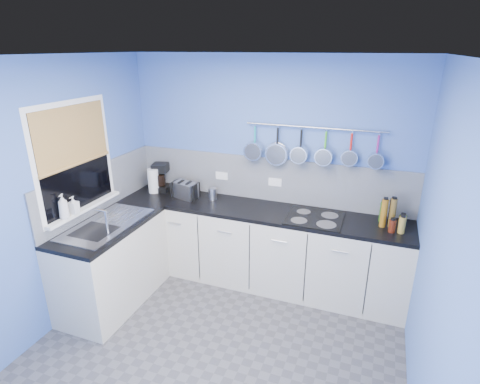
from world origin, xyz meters
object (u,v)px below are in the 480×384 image
Objects in this scene: soap_bottle_a at (63,206)px; paper_towel at (153,181)px; soap_bottle_b at (74,205)px; toaster at (185,190)px; canister at (213,194)px; coffee_maker at (160,177)px; hob at (315,218)px.

soap_bottle_a is 1.24m from paper_towel.
toaster is (0.62, 1.08, -0.14)m from soap_bottle_b.
canister is (0.32, 0.05, -0.02)m from toaster.
soap_bottle_b is at bearing -114.46° from coffee_maker.
soap_bottle_a is 0.13m from soap_bottle_b.
hob is (1.20, -0.13, -0.06)m from canister.
toaster is (0.62, 1.20, -0.18)m from soap_bottle_a.
paper_towel reaches higher than hob.
canister is (0.72, -0.05, -0.10)m from coffee_maker.
soap_bottle_b is at bearing -103.28° from toaster.
soap_bottle_b is 1.25× the size of canister.
paper_towel is at bearing -129.27° from coffee_maker.
coffee_maker is (0.22, 1.31, -0.10)m from soap_bottle_a.
toaster is at bearing 60.08° from soap_bottle_b.
canister is at bearing 2.38° from paper_towel.
soap_bottle_b reaches higher than paper_towel.
paper_towel is (0.18, 1.22, -0.12)m from soap_bottle_a.
toaster is (0.40, -0.11, -0.08)m from coffee_maker.
coffee_maker is 1.17× the size of toaster.
coffee_maker is 0.59× the size of hob.
soap_bottle_a is 1.37m from toaster.
soap_bottle_a is at bearing -100.67° from toaster.
soap_bottle_a is 2.44m from hob.
canister is (0.95, 1.26, -0.20)m from soap_bottle_a.
canister is 1.21m from hob.
soap_bottle_b reaches higher than toaster.
toaster is 0.51× the size of hob.
soap_bottle_a is 1.58m from canister.
soap_bottle_a is 0.42× the size of hob.
paper_towel is at bearing -166.11° from toaster.
paper_towel is 0.44m from toaster.
canister reaches higher than hob.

